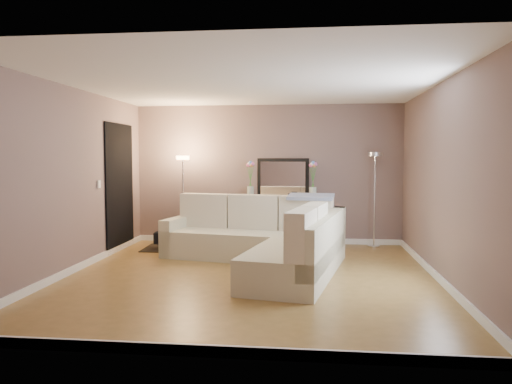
# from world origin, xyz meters

# --- Properties ---
(floor) EXTENTS (5.00, 5.50, 0.01)m
(floor) POSITION_xyz_m (0.00, 0.00, -0.01)
(floor) COLOR olive
(floor) RESTS_ON ground
(ceiling) EXTENTS (5.00, 5.50, 0.01)m
(ceiling) POSITION_xyz_m (0.00, 0.00, 2.60)
(ceiling) COLOR white
(ceiling) RESTS_ON ground
(wall_back) EXTENTS (5.00, 0.02, 2.60)m
(wall_back) POSITION_xyz_m (0.00, 2.76, 1.30)
(wall_back) COLOR #76605B
(wall_back) RESTS_ON ground
(wall_front) EXTENTS (5.00, 0.02, 2.60)m
(wall_front) POSITION_xyz_m (0.00, -2.76, 1.30)
(wall_front) COLOR #76605B
(wall_front) RESTS_ON ground
(wall_left) EXTENTS (0.02, 5.50, 2.60)m
(wall_left) POSITION_xyz_m (-2.51, 0.00, 1.30)
(wall_left) COLOR #76605B
(wall_left) RESTS_ON ground
(wall_right) EXTENTS (0.02, 5.50, 2.60)m
(wall_right) POSITION_xyz_m (2.51, 0.00, 1.30)
(wall_right) COLOR #76605B
(wall_right) RESTS_ON ground
(baseboard_back) EXTENTS (5.00, 0.03, 0.10)m
(baseboard_back) POSITION_xyz_m (0.00, 2.73, 0.05)
(baseboard_back) COLOR white
(baseboard_back) RESTS_ON ground
(baseboard_front) EXTENTS (5.00, 0.03, 0.10)m
(baseboard_front) POSITION_xyz_m (0.00, -2.73, 0.05)
(baseboard_front) COLOR white
(baseboard_front) RESTS_ON ground
(baseboard_left) EXTENTS (0.03, 5.50, 0.10)m
(baseboard_left) POSITION_xyz_m (-2.48, 0.00, 0.05)
(baseboard_left) COLOR white
(baseboard_left) RESTS_ON ground
(baseboard_right) EXTENTS (0.03, 5.50, 0.10)m
(baseboard_right) POSITION_xyz_m (2.48, 0.00, 0.05)
(baseboard_right) COLOR white
(baseboard_right) RESTS_ON ground
(doorway) EXTENTS (0.02, 1.20, 2.20)m
(doorway) POSITION_xyz_m (-2.48, 1.70, 1.10)
(doorway) COLOR black
(doorway) RESTS_ON ground
(switch_plate) EXTENTS (0.02, 0.08, 0.12)m
(switch_plate) POSITION_xyz_m (-2.48, 0.85, 1.20)
(switch_plate) COLOR white
(switch_plate) RESTS_ON ground
(sectional_sofa) EXTENTS (2.98, 3.21, 1.00)m
(sectional_sofa) POSITION_xyz_m (0.18, 0.78, 0.37)
(sectional_sofa) COLOR beige
(sectional_sofa) RESTS_ON floor
(throw_blanket) EXTENTS (0.77, 0.51, 0.10)m
(throw_blanket) POSITION_xyz_m (0.82, 1.38, 0.99)
(throw_blanket) COLOR #7F89A4
(throw_blanket) RESTS_ON sectional_sofa
(console_table) EXTENTS (1.41, 0.53, 0.85)m
(console_table) POSITION_xyz_m (0.19, 2.53, 0.48)
(console_table) COLOR black
(console_table) RESTS_ON floor
(leaning_mirror) EXTENTS (0.97, 0.16, 0.76)m
(leaning_mirror) POSITION_xyz_m (0.30, 2.70, 1.22)
(leaning_mirror) COLOR black
(leaning_mirror) RESTS_ON console_table
(table_decor) EXTENTS (0.59, 0.16, 0.14)m
(table_decor) POSITION_xyz_m (0.27, 2.49, 0.86)
(table_decor) COLOR orange
(table_decor) RESTS_ON console_table
(flower_vase_left) EXTENTS (0.16, 0.14, 0.73)m
(flower_vase_left) POSITION_xyz_m (-0.30, 2.59, 1.14)
(flower_vase_left) COLOR silver
(flower_vase_left) RESTS_ON console_table
(flower_vase_right) EXTENTS (0.16, 0.14, 0.73)m
(flower_vase_right) POSITION_xyz_m (0.85, 2.45, 1.14)
(flower_vase_right) COLOR silver
(flower_vase_right) RESTS_ON console_table
(floor_lamp_lit) EXTENTS (0.24, 0.24, 1.65)m
(floor_lamp_lit) POSITION_xyz_m (-1.50, 2.26, 1.16)
(floor_lamp_lit) COLOR silver
(floor_lamp_lit) RESTS_ON floor
(floor_lamp_unlit) EXTENTS (0.31, 0.31, 1.71)m
(floor_lamp_unlit) POSITION_xyz_m (1.96, 2.48, 1.21)
(floor_lamp_unlit) COLOR silver
(floor_lamp_unlit) RESTS_ON floor
(charcoal_rug) EXTENTS (1.11, 0.85, 0.01)m
(charcoal_rug) POSITION_xyz_m (-1.58, 1.94, 0.01)
(charcoal_rug) COLOR black
(charcoal_rug) RESTS_ON floor
(black_bag) EXTENTS (0.31, 0.23, 0.20)m
(black_bag) POSITION_xyz_m (-1.75, 1.83, 0.21)
(black_bag) COLOR black
(black_bag) RESTS_ON charcoal_rug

